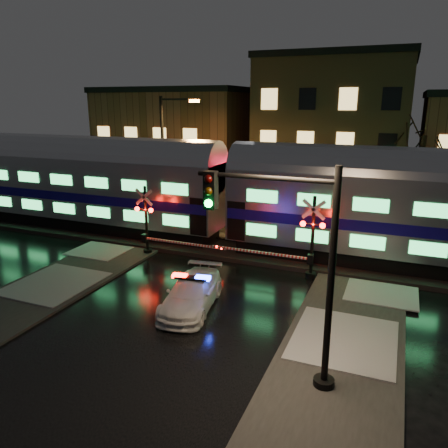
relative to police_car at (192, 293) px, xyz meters
The scene contains 12 objects.
ground 2.72m from the police_car, 97.45° to the left, with size 120.00×120.00×0.00m, color black.
ballast 7.64m from the police_car, 92.57° to the left, with size 90.00×4.20×0.24m, color black.
sidewalk_left 7.66m from the police_car, 153.66° to the right, with size 4.00×20.00×0.12m, color #2D2D2D.
sidewalk_right 7.05m from the police_car, 28.81° to the right, with size 4.00×20.00×0.12m, color #2D2D2D.
building_left 28.26m from the police_car, 118.46° to the left, with size 14.00×10.00×9.00m, color brown.
building_mid 25.68m from the police_car, 86.22° to the left, with size 12.00×11.00×11.50m, color brown.
train 8.22m from the police_car, 101.00° to the left, with size 51.00×3.12×5.92m.
police_car is the anchor object (origin of this frame).
crossing_signal_right 6.13m from the police_car, 54.43° to the left, with size 5.69×0.65×4.03m.
crossing_signal_left 6.96m from the police_car, 134.59° to the left, with size 5.43×0.64×3.84m.
traffic_light 6.54m from the police_car, 33.78° to the right, with size 4.28×0.74×6.62m.
streetlight 14.50m from the police_car, 123.01° to the left, with size 2.86×0.30×8.56m.
Camera 1 is at (7.75, -17.25, 8.18)m, focal length 35.00 mm.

